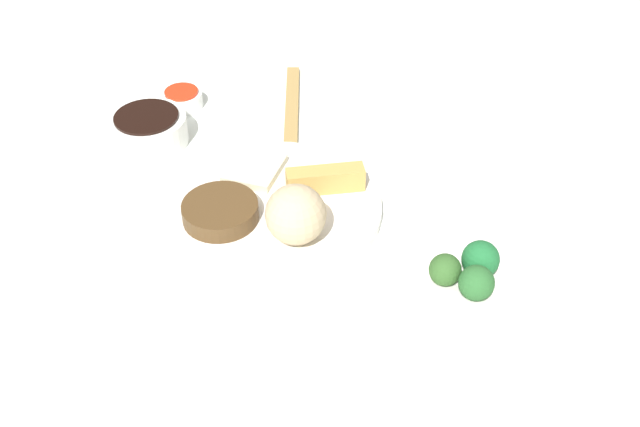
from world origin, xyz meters
TOP-DOWN VIEW (x-y plane):
  - tabletop at (0.00, 0.00)m, footprint 2.20×2.20m
  - main_plate at (0.05, -0.02)m, footprint 0.28×0.28m
  - rice_scoop at (0.02, -0.09)m, footprint 0.07×0.07m
  - spring_roll at (0.12, -0.05)m, footprint 0.09×0.09m
  - crab_rangoon_wonton at (0.08, 0.04)m, footprint 0.10×0.09m
  - stir_fry_heap at (-0.01, 0.01)m, footprint 0.10×0.10m
  - broccoli_plate at (0.10, -0.29)m, footprint 0.20×0.20m
  - broccoli_floret_0 at (0.12, -0.29)m, footprint 0.04×0.04m
  - broccoli_floret_1 at (0.09, -0.30)m, footprint 0.04×0.04m
  - broccoli_floret_2 at (0.08, -0.26)m, footprint 0.04×0.04m
  - soy_sauce_bowl at (0.05, 0.23)m, footprint 0.11×0.11m
  - soy_sauce_bowl_liquid at (0.05, 0.23)m, footprint 0.09×0.09m
  - sauce_ramekin_sweet_and_sour at (0.15, 0.26)m, footprint 0.06×0.06m
  - sauce_ramekin_sweet_and_sour_liquid at (0.15, 0.26)m, footprint 0.05×0.05m
  - chopsticks_pair at (0.26, 0.14)m, footprint 0.18×0.16m

SIDE VIEW (x-z plane):
  - tabletop at x=0.00m, z-range 0.00..0.02m
  - chopsticks_pair at x=0.26m, z-range 0.02..0.03m
  - broccoli_plate at x=0.10m, z-range 0.02..0.03m
  - main_plate at x=0.05m, z-range 0.02..0.04m
  - sauce_ramekin_sweet_and_sour at x=0.15m, z-range 0.02..0.04m
  - soy_sauce_bowl at x=0.05m, z-range 0.02..0.06m
  - crab_rangoon_wonton at x=0.08m, z-range 0.04..0.05m
  - sauce_ramekin_sweet_and_sour_liquid at x=0.15m, z-range 0.04..0.05m
  - stir_fry_heap at x=-0.01m, z-range 0.04..0.06m
  - spring_roll at x=0.12m, z-range 0.04..0.07m
  - broccoli_floret_2 at x=0.08m, z-range 0.03..0.07m
  - broccoli_floret_1 at x=0.09m, z-range 0.03..0.07m
  - broccoli_floret_0 at x=0.12m, z-range 0.03..0.08m
  - soy_sauce_bowl_liquid at x=0.05m, z-range 0.06..0.07m
  - rice_scoop at x=0.02m, z-range 0.04..0.11m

